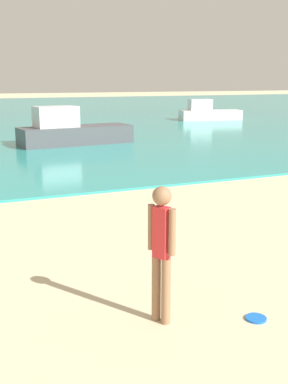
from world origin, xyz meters
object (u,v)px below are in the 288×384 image
at_px(person_standing, 161,247).
at_px(frisbee, 256,318).
at_px(boat_far, 208,113).
at_px(boat_near, 72,131).

xyz_separation_m(person_standing, frisbee, (0.99, -0.39, -0.86)).
bearing_deg(person_standing, boat_far, -58.90).
relative_size(person_standing, boat_far, 0.37).
xyz_separation_m(frisbee, boat_near, (1.93, 14.80, 0.58)).
bearing_deg(boat_near, person_standing, -107.37).
bearing_deg(person_standing, boat_near, -38.17).
bearing_deg(boat_far, person_standing, -109.75).
height_order(person_standing, boat_near, boat_near).
relative_size(boat_near, boat_far, 1.13).
bearing_deg(boat_far, frisbee, -107.48).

